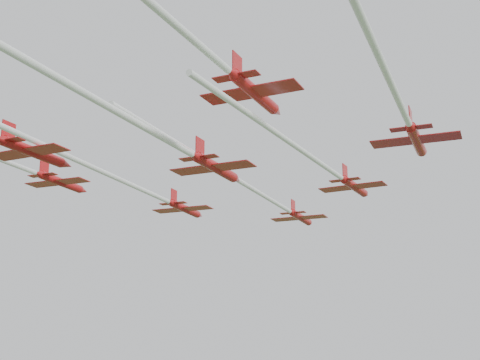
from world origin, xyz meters
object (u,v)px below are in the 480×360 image
at_px(jet_row2_left, 144,190).
at_px(jet_row3_mid, 138,123).
at_px(jet_lead, 267,198).
at_px(jet_row3_right, 391,83).
at_px(jet_row2_right, 327,168).

bearing_deg(jet_row2_left, jet_row3_mid, -61.54).
xyz_separation_m(jet_lead, jet_row2_left, (-12.20, -11.20, -0.42)).
distance_m(jet_lead, jet_row3_right, 38.63).
bearing_deg(jet_row3_right, jet_row3_mid, -171.01).
xyz_separation_m(jet_lead, jet_row3_mid, (1.60, -35.31, -1.43)).
bearing_deg(jet_row3_mid, jet_row2_left, 120.98).
height_order(jet_lead, jet_row3_right, jet_row3_right).
bearing_deg(jet_row3_right, jet_row2_right, 118.59).
height_order(jet_row2_left, jet_row3_right, jet_row3_right).
height_order(jet_lead, jet_row3_mid, jet_lead).
xyz_separation_m(jet_row3_mid, jet_row3_right, (20.71, 3.77, 1.72)).
bearing_deg(jet_row3_right, jet_lead, 123.94).
bearing_deg(jet_row2_right, jet_row2_left, 178.47).
bearing_deg(jet_row3_mid, jet_row2_right, 65.05).
height_order(jet_row2_right, jet_row3_mid, jet_row2_right).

